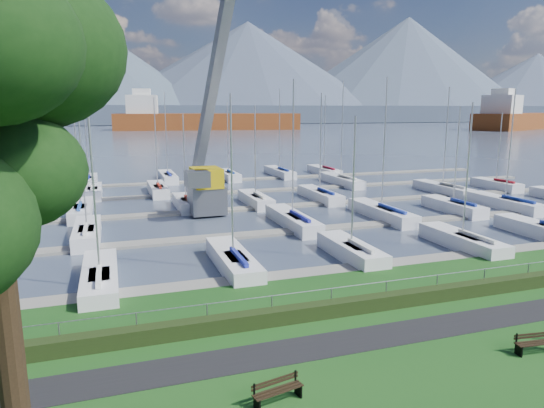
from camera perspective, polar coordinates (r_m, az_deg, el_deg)
name	(u,v)px	position (r m, az deg, el deg)	size (l,w,h in m)	color
path	(382,336)	(22.07, 12.82, -14.90)	(160.00, 2.00, 0.04)	black
water	(130,128)	(280.22, -16.41, 8.62)	(800.00, 540.00, 0.20)	#424D61
hedge	(354,306)	(23.98, 9.59, -11.71)	(80.00, 0.70, 0.70)	black
fence	(350,286)	(24.00, 9.21, -9.50)	(0.04, 0.04, 80.00)	gray
foothill	(125,114)	(350.02, -16.93, 10.04)	(900.00, 80.00, 12.00)	#404B5D
mountains	(128,63)	(426.46, -16.54, 15.65)	(1190.00, 360.00, 115.00)	#41505F
docks	(227,210)	(48.06, -5.27, -0.72)	(90.00, 41.60, 0.25)	#65625E
bench_left	(277,391)	(17.20, 0.64, -21.09)	(1.85, 0.79, 0.85)	black
bench_right	(536,343)	(22.69, 28.63, -14.16)	(1.84, 0.64, 0.85)	black
crane	(208,155)	(46.86, -7.54, 5.79)	(5.67, 13.22, 22.35)	slate
cargo_ship_mid	(199,122)	(241.30, -8.55, 9.57)	(89.74, 29.48, 21.50)	brown
cargo_ship_east	(521,121)	(280.19, 27.25, 8.68)	(85.91, 52.98, 21.50)	brown
sailboat_fleet	(193,152)	(48.58, -9.31, 6.11)	(74.40, 49.75, 13.78)	silver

